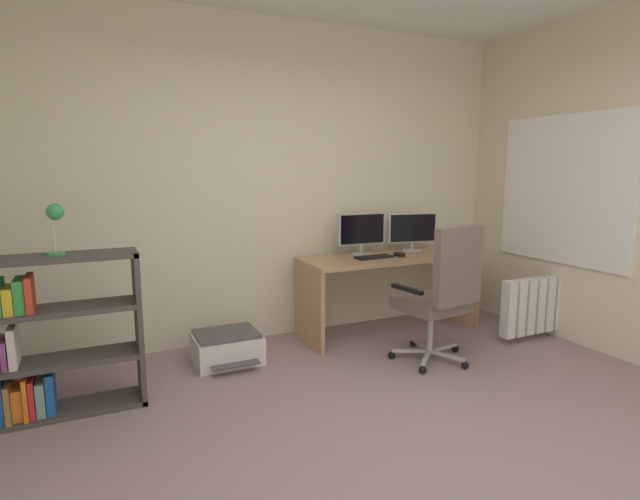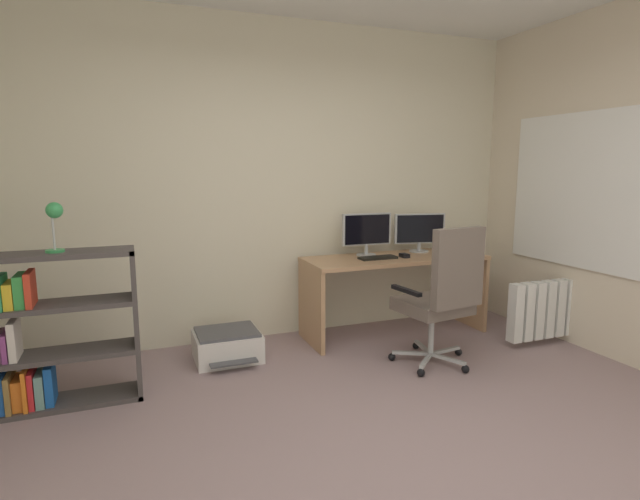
% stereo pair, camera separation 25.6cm
% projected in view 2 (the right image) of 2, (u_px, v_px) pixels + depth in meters
% --- Properties ---
extents(ground_plane, '(4.72, 4.47, 0.02)m').
position_uv_depth(ground_plane, '(395.00, 470.00, 2.55)').
color(ground_plane, gray).
rests_on(ground_plane, ground).
extents(wall_back, '(4.72, 0.10, 2.78)m').
position_uv_depth(wall_back, '(270.00, 183.00, 4.42)').
color(wall_back, beige).
rests_on(wall_back, ground).
extents(window_pane, '(0.01, 1.25, 1.21)m').
position_uv_depth(window_pane, '(575.00, 190.00, 4.22)').
color(window_pane, white).
extents(window_frame, '(0.02, 1.33, 1.29)m').
position_uv_depth(window_frame, '(575.00, 191.00, 4.22)').
color(window_frame, white).
extents(desk, '(1.66, 0.59, 0.73)m').
position_uv_depth(desk, '(395.00, 276.00, 4.54)').
color(desk, tan).
rests_on(desk, ground).
extents(monitor_main, '(0.47, 0.18, 0.39)m').
position_uv_depth(monitor_main, '(367.00, 231.00, 4.53)').
color(monitor_main, '#B2B5B7').
rests_on(monitor_main, desk).
extents(monitor_secondary, '(0.49, 0.18, 0.36)m').
position_uv_depth(monitor_secondary, '(420.00, 230.00, 4.73)').
color(monitor_secondary, '#B2B5B7').
rests_on(monitor_secondary, desk).
extents(keyboard, '(0.34, 0.14, 0.02)m').
position_uv_depth(keyboard, '(378.00, 258.00, 4.39)').
color(keyboard, black).
rests_on(keyboard, desk).
extents(computer_mouse, '(0.06, 0.10, 0.03)m').
position_uv_depth(computer_mouse, '(404.00, 256.00, 4.46)').
color(computer_mouse, black).
rests_on(computer_mouse, desk).
extents(office_chair, '(0.63, 0.64, 1.10)m').
position_uv_depth(office_chair, '(442.00, 293.00, 3.75)').
color(office_chair, '#B7BABC').
rests_on(office_chair, ground).
extents(bookshelf, '(0.93, 0.29, 1.00)m').
position_uv_depth(bookshelf, '(42.00, 338.00, 3.13)').
color(bookshelf, '#453F3E').
rests_on(bookshelf, ground).
extents(desk_lamp, '(0.12, 0.11, 0.31)m').
position_uv_depth(desk_lamp, '(54.00, 218.00, 3.05)').
color(desk_lamp, '#369B53').
rests_on(desk_lamp, bookshelf).
extents(printer, '(0.51, 0.51, 0.24)m').
position_uv_depth(printer, '(227.00, 345.00, 3.98)').
color(printer, silver).
rests_on(printer, ground).
extents(radiator, '(1.01, 0.10, 0.50)m').
position_uv_depth(radiator, '(557.00, 308.00, 4.35)').
color(radiator, white).
rests_on(radiator, ground).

